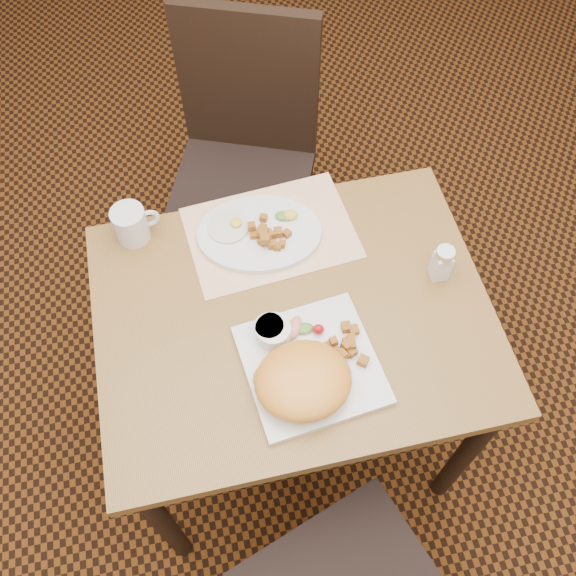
{
  "coord_description": "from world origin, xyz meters",
  "views": [
    {
      "loc": [
        -0.17,
        -0.68,
        2.03
      ],
      "look_at": [
        -0.01,
        0.03,
        0.82
      ],
      "focal_mm": 40.0,
      "sensor_mm": 36.0,
      "label": 1
    }
  ],
  "objects_px": {
    "plate_square": "(311,365)",
    "table": "(294,335)",
    "plate_oval": "(260,234)",
    "salt_shaker": "(442,263)",
    "coffee_mug": "(132,224)",
    "chair_far": "(244,153)"
  },
  "relations": [
    {
      "from": "plate_oval",
      "to": "coffee_mug",
      "type": "distance_m",
      "value": 0.31
    },
    {
      "from": "chair_far",
      "to": "coffee_mug",
      "type": "xyz_separation_m",
      "value": [
        -0.34,
        -0.4,
        0.26
      ]
    },
    {
      "from": "plate_square",
      "to": "salt_shaker",
      "type": "height_order",
      "value": "salt_shaker"
    },
    {
      "from": "table",
      "to": "coffee_mug",
      "type": "bearing_deg",
      "value": 137.93
    },
    {
      "from": "plate_oval",
      "to": "salt_shaker",
      "type": "height_order",
      "value": "salt_shaker"
    },
    {
      "from": "chair_far",
      "to": "coffee_mug",
      "type": "distance_m",
      "value": 0.58
    },
    {
      "from": "table",
      "to": "coffee_mug",
      "type": "relative_size",
      "value": 7.96
    },
    {
      "from": "plate_square",
      "to": "coffee_mug",
      "type": "distance_m",
      "value": 0.55
    },
    {
      "from": "table",
      "to": "salt_shaker",
      "type": "height_order",
      "value": "salt_shaker"
    },
    {
      "from": "plate_oval",
      "to": "plate_square",
      "type": "bearing_deg",
      "value": -83.7
    },
    {
      "from": "table",
      "to": "salt_shaker",
      "type": "bearing_deg",
      "value": 4.45
    },
    {
      "from": "salt_shaker",
      "to": "plate_oval",
      "type": "bearing_deg",
      "value": 152.47
    },
    {
      "from": "table",
      "to": "plate_square",
      "type": "bearing_deg",
      "value": -87.12
    },
    {
      "from": "table",
      "to": "chair_far",
      "type": "distance_m",
      "value": 0.71
    },
    {
      "from": "chair_far",
      "to": "coffee_mug",
      "type": "bearing_deg",
      "value": 71.96
    },
    {
      "from": "table",
      "to": "plate_oval",
      "type": "bearing_deg",
      "value": 98.3
    },
    {
      "from": "chair_far",
      "to": "salt_shaker",
      "type": "relative_size",
      "value": 9.7
    },
    {
      "from": "chair_far",
      "to": "plate_oval",
      "type": "xyz_separation_m",
      "value": [
        -0.04,
        -0.47,
        0.22
      ]
    },
    {
      "from": "plate_oval",
      "to": "coffee_mug",
      "type": "bearing_deg",
      "value": 166.93
    },
    {
      "from": "plate_square",
      "to": "table",
      "type": "bearing_deg",
      "value": 92.88
    },
    {
      "from": "plate_oval",
      "to": "chair_far",
      "type": "bearing_deg",
      "value": 85.39
    },
    {
      "from": "chair_far",
      "to": "table",
      "type": "bearing_deg",
      "value": 111.38
    }
  ]
}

